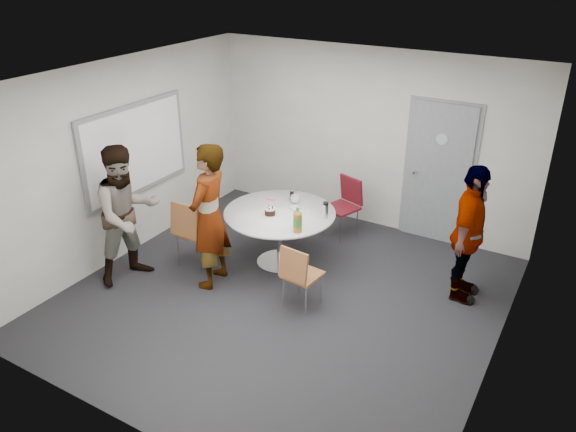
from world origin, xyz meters
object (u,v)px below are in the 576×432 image
Objects in this scene: chair_near_left at (191,228)px; whiteboard at (136,149)px; door at (438,174)px; person_left at (127,214)px; chair_far at (346,201)px; person_main at (209,217)px; person_right at (468,234)px; chair_near_right at (299,272)px; table at (281,220)px.

whiteboard is at bearing 170.67° from chair_near_left.
door is 4.31m from person_left.
chair_far is at bearing 35.62° from whiteboard.
person_main reaches higher than person_right.
door is 1.57m from person_right.
whiteboard reaches higher than chair_near_right.
person_main is (-2.07, -2.64, -0.08)m from door.
chair_near_right is (2.73, -0.31, -0.94)m from whiteboard.
chair_near_left is at bearing -135.66° from door.
chair_near_left reaches higher than chair_far.
whiteboard is 4.48m from person_right.
chair_far is 0.48× the size of person_main.
person_main is at bearing -128.13° from door.
chair_far is 0.52× the size of person_right.
chair_near_right is at bearing 118.60° from chair_far.
person_right reaches higher than chair_near_left.
table is 1.09m from chair_near_right.
door is 1.17× the size of person_left.
chair_near_left is at bearing 73.48° from chair_far.
chair_far is (-0.34, 2.03, 0.04)m from chair_near_right.
chair_near_left is at bearing -24.86° from person_left.
chair_near_right is 1.32m from person_main.
person_right reaches higher than chair_far.
chair_near_right is at bearing -3.53° from chair_near_left.
chair_far is at bearing -154.07° from door.
table is at bearing -130.81° from door.
chair_far is (-1.17, -0.57, -0.47)m from door.
chair_near_left is 0.56× the size of person_right.
person_left is at bearing 71.83° from chair_far.
chair_near_left is 1.07× the size of chair_far.
whiteboard reaches higher than chair_far.
door reaches higher than chair_far.
whiteboard reaches higher than person_main.
chair_far is at bearing 148.22° from person_main.
chair_near_left is (1.04, -0.18, -0.85)m from whiteboard.
chair_far reaches higher than chair_near_right.
table is at bearing 13.78° from whiteboard.
door is 2.39m from table.
person_main is (-1.24, -0.04, 0.43)m from chair_near_right.
door is at bearing 78.43° from chair_near_right.
chair_far is at bearing 105.66° from chair_near_right.
door is 1.13× the size of person_main.
chair_near_left reaches higher than chair_near_right.
chair_near_left is 0.59m from person_main.
whiteboard is 2.91m from chair_near_right.
chair_near_left is 0.84m from person_left.
table is at bearing -32.81° from person_left.
person_left is (-0.98, -0.41, -0.03)m from person_main.
chair_near_left is 2.33m from chair_far.
person_left is 4.19m from person_right.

